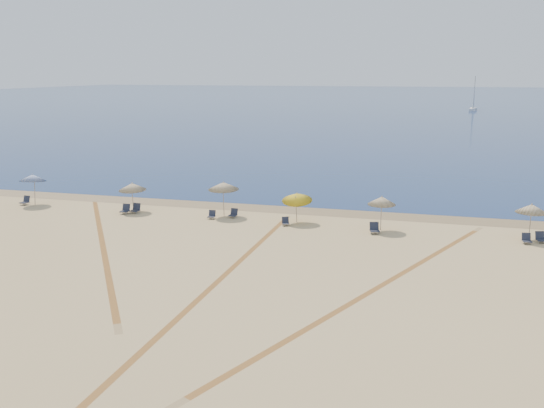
{
  "coord_description": "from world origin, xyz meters",
  "views": [
    {
      "loc": [
        10.48,
        -19.83,
        10.66
      ],
      "look_at": [
        0.0,
        20.0,
        1.3
      ],
      "focal_mm": 38.55,
      "sensor_mm": 36.0,
      "label": 1
    }
  ],
  "objects": [
    {
      "name": "ground",
      "position": [
        0.0,
        0.0,
        0.0
      ],
      "size": [
        160.0,
        160.0,
        0.0
      ],
      "primitive_type": "plane",
      "color": "tan",
      "rests_on": "ground"
    },
    {
      "name": "ocean",
      "position": [
        0.0,
        225.0,
        0.01
      ],
      "size": [
        500.0,
        500.0,
        0.0
      ],
      "primitive_type": "plane",
      "color": "#0C2151",
      "rests_on": "ground"
    },
    {
      "name": "wet_sand",
      "position": [
        0.0,
        24.0,
        0.0
      ],
      "size": [
        500.0,
        500.0,
        0.0
      ],
      "primitive_type": "plane",
      "color": "olive",
      "rests_on": "ground"
    },
    {
      "name": "umbrella_0",
      "position": [
        -20.28,
        20.45,
        2.22
      ],
      "size": [
        2.15,
        2.2,
        2.61
      ],
      "color": "gray",
      "rests_on": "ground"
    },
    {
      "name": "umbrella_1",
      "position": [
        -11.27,
        20.29,
        1.96
      ],
      "size": [
        2.11,
        2.14,
        2.31
      ],
      "color": "gray",
      "rests_on": "ground"
    },
    {
      "name": "umbrella_2",
      "position": [
        -3.96,
        20.75,
        2.3
      ],
      "size": [
        2.31,
        2.33,
        2.65
      ],
      "color": "gray",
      "rests_on": "ground"
    },
    {
      "name": "umbrella_3",
      "position": [
        1.81,
        20.16,
        1.9
      ],
      "size": [
        2.19,
        2.25,
        2.41
      ],
      "color": "gray",
      "rests_on": "ground"
    },
    {
      "name": "umbrella_4",
      "position": [
        7.85,
        19.58,
        2.09
      ],
      "size": [
        1.92,
        1.93,
        2.43
      ],
      "color": "gray",
      "rests_on": "ground"
    },
    {
      "name": "umbrella_5",
      "position": [
        17.35,
        19.7,
        2.07
      ],
      "size": [
        1.99,
        1.99,
        2.42
      ],
      "color": "gray",
      "rests_on": "ground"
    },
    {
      "name": "chair_0",
      "position": [
        -20.98,
        20.18,
        0.32
      ],
      "size": [
        0.67,
        0.76,
        0.72
      ],
      "rotation": [
        0.0,
        0.0,
        -0.11
      ],
      "color": "black",
      "rests_on": "ground"
    },
    {
      "name": "chair_1",
      "position": [
        -11.53,
        19.48,
        0.32
      ],
      "size": [
        0.6,
        0.71,
        0.73
      ],
      "rotation": [
        0.0,
        0.0,
        -0.0
      ],
      "color": "black",
      "rests_on": "ground"
    },
    {
      "name": "chair_2",
      "position": [
        -10.86,
        19.88,
        0.32
      ],
      "size": [
        0.64,
        0.74,
        0.74
      ],
      "rotation": [
        0.0,
        0.0,
        -0.05
      ],
      "color": "black",
      "rests_on": "ground"
    },
    {
      "name": "chair_3",
      "position": [
        -4.55,
        19.7,
        0.27
      ],
      "size": [
        0.54,
        0.62,
        0.61
      ],
      "rotation": [
        0.0,
        0.0,
        0.07
      ],
      "color": "black",
      "rests_on": "ground"
    },
    {
      "name": "chair_4",
      "position": [
        -3.1,
        20.44,
        0.29
      ],
      "size": [
        0.62,
        0.7,
        0.66
      ],
      "rotation": [
        0.0,
        0.0,
        -0.12
      ],
      "color": "black",
      "rests_on": "ground"
    },
    {
      "name": "chair_5",
      "position": [
        1.21,
        19.18,
        0.26
      ],
      "size": [
        0.66,
        0.71,
        0.59
      ],
      "rotation": [
        0.0,
        0.0,
        0.38
      ],
      "color": "black",
      "rests_on": "ground"
    },
    {
      "name": "chair_6",
      "position": [
        7.5,
        18.68,
        0.33
      ],
      "size": [
        0.78,
        0.86,
        0.74
      ],
      "rotation": [
        0.0,
        0.0,
        0.27
      ],
      "color": "black",
      "rests_on": "ground"
    },
    {
      "name": "chair_7",
      "position": [
        17.07,
        18.74,
        0.29
      ],
      "size": [
        0.61,
        0.69,
        0.65
      ],
      "rotation": [
        0.0,
        0.0,
        0.12
      ],
      "color": "black",
      "rests_on": "ground"
    },
    {
      "name": "chair_8",
      "position": [
        17.97,
        19.21,
        0.3
      ],
      "size": [
        0.74,
        0.81,
        0.69
      ],
      "rotation": [
        0.0,
        0.0,
        0.3
      ],
      "color": "black",
      "rests_on": "ground"
    },
    {
      "name": "sailboat_0",
      "position": [
        22.96,
        154.58,
        2.87
      ],
      "size": [
        2.63,
        6.55,
        9.49
      ],
      "rotation": [
        0.0,
        0.0,
        -0.16
      ],
      "color": "white",
      "rests_on": "ocean"
    },
    {
      "name": "tire_tracks",
      "position": [
        -0.07,
        9.47,
        0.0
      ],
      "size": [
        56.46,
        42.5,
        0.0
      ],
      "color": "tan",
      "rests_on": "ground"
    }
  ]
}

